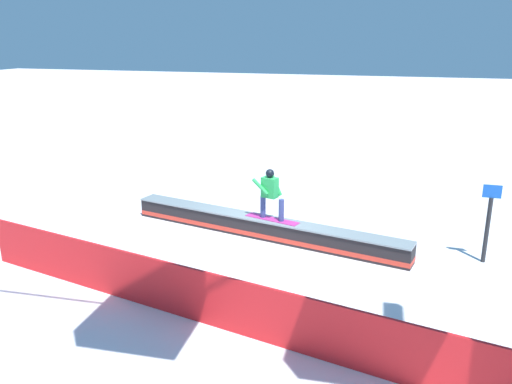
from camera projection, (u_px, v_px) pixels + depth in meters
The scene contains 5 objects.
ground_plane at pixel (263, 237), 13.73m from camera, with size 120.00×120.00×0.00m, color white.
grind_box at pixel (263, 228), 13.66m from camera, with size 7.77×2.14×0.54m.
snowboarder at pixel (270, 193), 13.27m from camera, with size 1.51×0.69×1.33m.
safety_fence at pixel (195, 295), 9.55m from camera, with size 11.11×0.06×1.05m, color red.
trail_marker at pixel (488, 221), 11.93m from camera, with size 0.40×0.10×1.88m.
Camera 1 is at (-3.63, 12.28, 5.09)m, focal length 36.43 mm.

